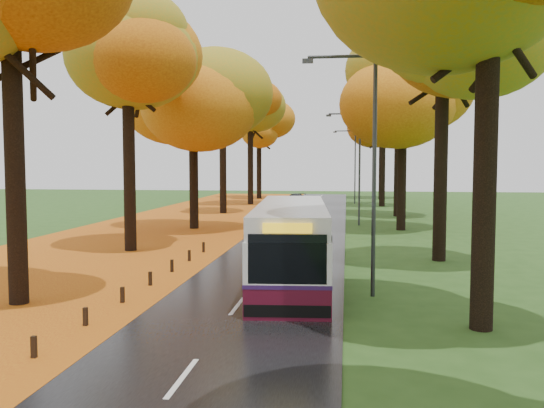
% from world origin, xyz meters
% --- Properties ---
extents(ground, '(160.00, 160.00, 0.00)m').
position_xyz_m(ground, '(0.00, 0.00, 0.00)').
color(ground, '#284C19').
rests_on(ground, ground).
extents(road, '(6.50, 90.00, 0.04)m').
position_xyz_m(road, '(0.00, 25.00, 0.02)').
color(road, black).
rests_on(road, ground).
extents(centre_line, '(0.12, 90.00, 0.01)m').
position_xyz_m(centre_line, '(0.00, 25.00, 0.04)').
color(centre_line, silver).
rests_on(centre_line, road).
extents(leaf_verge, '(12.00, 90.00, 0.02)m').
position_xyz_m(leaf_verge, '(-9.00, 25.00, 0.01)').
color(leaf_verge, maroon).
rests_on(leaf_verge, ground).
extents(leaf_drift, '(0.90, 90.00, 0.01)m').
position_xyz_m(leaf_drift, '(-3.05, 25.00, 0.04)').
color(leaf_drift, orange).
rests_on(leaf_drift, road).
extents(trees_left, '(9.20, 74.00, 13.88)m').
position_xyz_m(trees_left, '(-7.18, 27.06, 9.53)').
color(trees_left, black).
rests_on(trees_left, ground).
extents(trees_right, '(9.30, 74.20, 13.96)m').
position_xyz_m(trees_right, '(7.19, 26.91, 9.69)').
color(trees_right, black).
rests_on(trees_right, ground).
extents(bollard_row, '(0.11, 23.51, 0.52)m').
position_xyz_m(bollard_row, '(-3.70, 4.70, 0.26)').
color(bollard_row, black).
rests_on(bollard_row, ground).
extents(streetlamp_near, '(2.45, 0.18, 8.00)m').
position_xyz_m(streetlamp_near, '(3.95, 8.00, 4.71)').
color(streetlamp_near, '#333538').
rests_on(streetlamp_near, ground).
extents(streetlamp_mid, '(2.45, 0.18, 8.00)m').
position_xyz_m(streetlamp_mid, '(3.95, 30.00, 4.71)').
color(streetlamp_mid, '#333538').
rests_on(streetlamp_mid, ground).
extents(streetlamp_far, '(2.45, 0.18, 8.00)m').
position_xyz_m(streetlamp_far, '(3.95, 52.00, 4.71)').
color(streetlamp_far, '#333538').
rests_on(streetlamp_far, ground).
extents(bus, '(3.30, 11.10, 2.88)m').
position_xyz_m(bus, '(1.30, 9.89, 1.55)').
color(bus, '#480B1C').
rests_on(bus, road).
extents(car_white, '(1.90, 3.88, 1.28)m').
position_xyz_m(car_white, '(-2.12, 27.75, 0.68)').
color(car_white, silver).
rests_on(car_white, road).
extents(car_silver, '(2.51, 4.78, 1.50)m').
position_xyz_m(car_silver, '(-2.35, 35.48, 0.79)').
color(car_silver, '#9B9EA3').
rests_on(car_silver, road).
extents(car_dark, '(2.33, 4.10, 1.12)m').
position_xyz_m(car_dark, '(-2.12, 49.41, 0.60)').
color(car_dark, black).
rests_on(car_dark, road).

